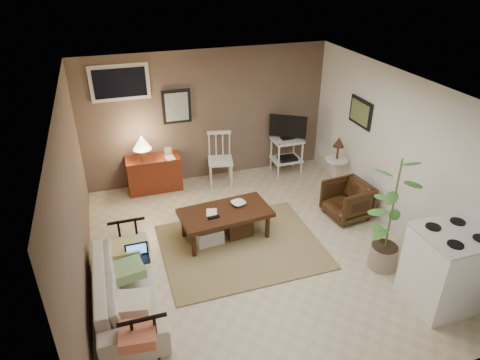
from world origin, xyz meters
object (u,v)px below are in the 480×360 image
object	(u,v)px
tv_stand	(287,143)
armchair	(348,199)
sofa	(126,281)
potted_plant	(392,212)
side_table	(337,158)
spindle_chair	(220,161)
coffee_table	(225,222)
red_console	(153,171)
stove	(446,268)

from	to	relation	value
tv_stand	armchair	size ratio (longest dim) A/B	1.78
sofa	potted_plant	bearing A→B (deg)	-95.98
tv_stand	side_table	distance (m)	1.07
spindle_chair	side_table	world-z (taller)	side_table
side_table	potted_plant	bearing A→B (deg)	-101.19
coffee_table	red_console	xyz separation A→B (m)	(-0.80, 1.83, 0.10)
red_console	spindle_chair	distance (m)	1.22
side_table	stove	world-z (taller)	side_table
coffee_table	side_table	distance (m)	2.44
coffee_table	spindle_chair	xyz separation A→B (m)	(0.41, 1.71, 0.17)
armchair	stove	bearing A→B (deg)	-3.88
sofa	side_table	size ratio (longest dim) A/B	1.81
sofa	coffee_table	bearing A→B (deg)	-57.66
spindle_chair	tv_stand	world-z (taller)	tv_stand
red_console	tv_stand	distance (m)	2.56
sofa	armchair	distance (m)	3.68
spindle_chair	stove	size ratio (longest dim) A/B	0.93
red_console	armchair	distance (m)	3.41
potted_plant	stove	world-z (taller)	potted_plant
armchair	potted_plant	bearing A→B (deg)	-14.95
coffee_table	potted_plant	bearing A→B (deg)	-35.09
sofa	stove	distance (m)	3.84
armchair	spindle_chair	bearing A→B (deg)	-143.65
red_console	spindle_chair	bearing A→B (deg)	-5.83
sofa	potted_plant	distance (m)	3.44
red_console	spindle_chair	size ratio (longest dim) A/B	1.13
coffee_table	tv_stand	distance (m)	2.46
stove	tv_stand	bearing A→B (deg)	96.28
coffee_table	armchair	size ratio (longest dim) A/B	2.11
armchair	stove	xyz separation A→B (m)	(0.11, -2.05, 0.19)
sofa	red_console	size ratio (longest dim) A/B	1.73
sofa	potted_plant	size ratio (longest dim) A/B	1.12
spindle_chair	side_table	distance (m)	2.09
sofa	armchair	bearing A→B (deg)	-75.50
red_console	side_table	bearing A→B (deg)	-18.60
coffee_table	red_console	size ratio (longest dim) A/B	1.27
armchair	sofa	bearing A→B (deg)	-82.36
spindle_chair	potted_plant	size ratio (longest dim) A/B	0.58
side_table	armchair	world-z (taller)	side_table
red_console	stove	bearing A→B (deg)	-52.92
coffee_table	sofa	distance (m)	1.79
tv_stand	spindle_chair	bearing A→B (deg)	-179.89
red_console	armchair	size ratio (longest dim) A/B	1.66
spindle_chair	armchair	world-z (taller)	spindle_chair
coffee_table	spindle_chair	size ratio (longest dim) A/B	1.43
coffee_table	spindle_chair	distance (m)	1.76
spindle_chair	potted_plant	bearing A→B (deg)	-64.26
spindle_chair	stove	xyz separation A→B (m)	(1.74, -3.79, 0.06)
red_console	armchair	world-z (taller)	red_console
tv_stand	coffee_table	bearing A→B (deg)	-135.50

